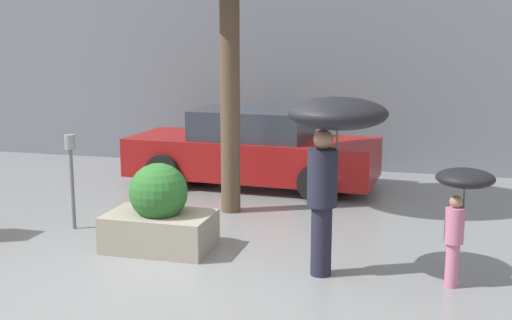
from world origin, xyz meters
The scene contains 7 objects.
ground_plane centered at (0.00, 0.00, 0.00)m, with size 40.00×40.00×0.00m, color slate.
building_facade centered at (0.00, 6.50, 3.00)m, with size 18.00×0.30×6.00m.
planter_box centered at (-0.63, 0.84, 0.45)m, with size 1.31×0.82×1.10m.
person_adult centered at (1.58, 0.49, 1.60)m, with size 1.07×1.07×1.99m.
person_child centered at (2.92, 0.53, 1.00)m, with size 0.60×0.60×1.28m.
parked_car_near centered at (-0.44, 4.59, 0.63)m, with size 4.46×2.04×1.36m.
parking_meter centered at (-2.13, 1.35, 0.94)m, with size 0.14×0.14×1.32m.
Camera 1 is at (2.52, -6.28, 2.62)m, focal length 45.00 mm.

